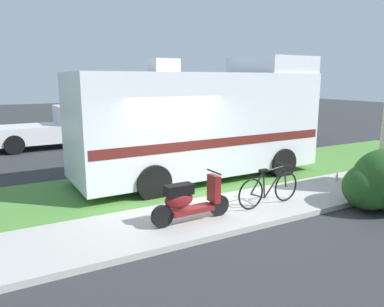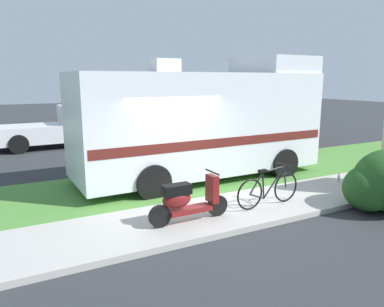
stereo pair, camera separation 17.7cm
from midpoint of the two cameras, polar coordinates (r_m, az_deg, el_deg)
The scene contains 10 objects.
ground_plane at distance 8.92m, azimuth -0.70°, elevation -7.51°, with size 80.00×80.00×0.00m, color #2D3033.
sidewalk at distance 7.92m, azimuth 3.33°, elevation -9.60°, with size 24.00×2.00×0.12m.
grass_strip at distance 10.21m, azimuth -4.56°, elevation -4.84°, with size 24.00×3.40×0.08m.
motorhome_rv at distance 10.66m, azimuth 2.13°, elevation 5.02°, with size 7.20×2.71×3.58m.
scooter at distance 7.26m, azimuth -0.13°, elevation -7.23°, with size 1.74×0.50×0.97m.
bicycle at distance 8.38m, azimuth 12.41°, elevation -5.41°, with size 1.75×0.52×0.90m.
pickup_truck_near at distance 17.39m, azimuth 12.32°, elevation 4.91°, with size 5.62×2.38×1.85m.
pickup_truck_far at distance 17.06m, azimuth -18.27°, elevation 4.33°, with size 5.35×2.17×1.77m.
bottle_green at distance 11.21m, azimuth 25.87°, elevation -3.43°, with size 0.07×0.07×0.29m.
bottle_spare at distance 10.91m, azimuth 22.29°, elevation -3.65°, with size 0.06×0.06×0.23m.
Camera 2 is at (-3.77, -7.55, 2.91)m, focal length 34.27 mm.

